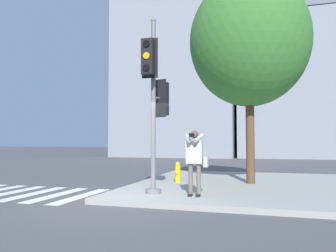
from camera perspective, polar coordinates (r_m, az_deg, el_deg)
ground_plane at (r=8.28m, az=-9.42°, el=-12.90°), size 160.00×160.00×0.00m
sidewalk_corner at (r=10.93m, az=16.33°, el=-10.00°), size 8.00×8.00×0.14m
traffic_signal_pole at (r=8.60m, az=-2.36°, el=5.50°), size 0.50×1.13×4.61m
person_photographer at (r=8.12m, az=4.74°, el=-5.40°), size 0.58×0.54×1.60m
street_tree at (r=11.31m, az=13.93°, el=14.03°), size 3.85×3.85×6.71m
fire_hydrant at (r=10.78m, az=1.70°, el=-8.05°), size 0.18×0.24×0.68m
building_left at (r=37.10m, az=2.45°, el=12.70°), size 12.11×11.93×22.74m
building_right at (r=36.94m, az=22.92°, el=6.01°), size 13.32×13.35×13.94m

